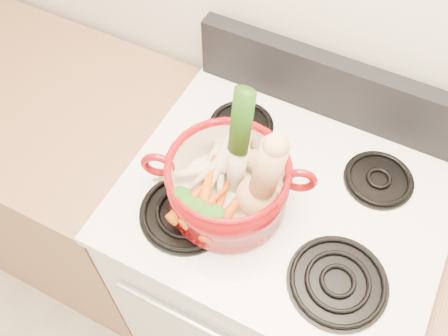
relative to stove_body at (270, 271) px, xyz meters
The scene contains 25 objects.
stove_body is the anchor object (origin of this frame).
cooktop 0.47m from the stove_body, ahead, with size 0.78×0.67×0.03m, color silver.
control_backsplash 0.65m from the stove_body, 90.00° to the left, with size 0.76×0.05×0.18m, color black.
counter_left 1.07m from the stove_body, behind, with size 1.36×0.65×0.90m, color #926645.
burner_front_left 0.56m from the stove_body, 139.90° to the right, with size 0.22×0.22×0.02m, color black.
burner_front_right 0.56m from the stove_body, 40.10° to the right, with size 0.22×0.22×0.02m, color black.
burner_back_left 0.55m from the stove_body, 143.62° to the left, with size 0.17×0.17×0.02m, color black.
burner_back_right 0.55m from the stove_body, 36.38° to the left, with size 0.17×0.17×0.02m, color black.
dutch_oven 0.59m from the stove_body, 142.39° to the right, with size 0.28×0.28×0.14m, color maroon.
pot_handle_left 0.69m from the stove_body, 151.78° to the right, with size 0.08×0.08×0.02m, color maroon.
pot_handle_right 0.63m from the stove_body, 46.74° to the right, with size 0.08×0.08×0.02m, color maroon.
squash 0.67m from the stove_body, 115.47° to the right, with size 0.10×0.10×0.25m, color #E2AA73, non-canonical shape.
leek 0.70m from the stove_body, 155.04° to the right, with size 0.05×0.05×0.31m, color silver.
ginger 0.57m from the stove_body, behind, with size 0.09×0.07×0.05m, color tan.
parsnip_0 0.59m from the stove_body, 156.39° to the right, with size 0.04×0.04×0.21m, color beige.
parsnip_1 0.60m from the stove_body, 154.03° to the right, with size 0.04×0.04×0.19m, color beige.
parsnip_2 0.59m from the stove_body, 160.96° to the right, with size 0.04×0.04×0.19m, color beige.
parsnip_3 0.62m from the stove_body, 155.40° to the right, with size 0.04×0.04×0.18m, color beige.
parsnip_4 0.61m from the stove_body, 160.41° to the right, with size 0.04×0.04×0.19m, color beige.
parsnip_5 0.61m from the stove_body, 162.75° to the right, with size 0.04×0.04×0.22m, color beige.
carrot_0 0.59m from the stove_body, 127.09° to the right, with size 0.03×0.03×0.16m, color #D4420A.
carrot_1 0.61m from the stove_body, 138.89° to the right, with size 0.03×0.03×0.15m, color #CC550A.
carrot_2 0.59m from the stove_body, 123.54° to the right, with size 0.03×0.03×0.16m, color #D94C0A.
carrot_3 0.61m from the stove_body, 129.44° to the right, with size 0.03×0.03×0.14m, color #D7600A.
carrot_4 0.61m from the stove_body, 141.38° to the right, with size 0.03×0.03×0.17m, color #D8650A.
Camera 1 is at (0.15, 0.77, 2.00)m, focal length 40.00 mm.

